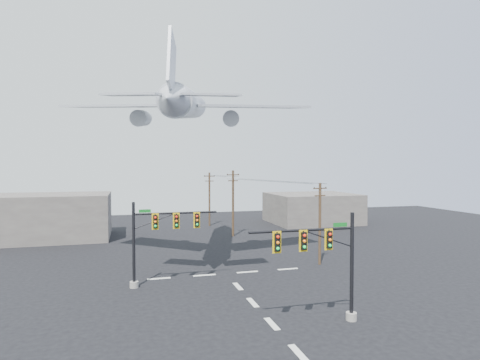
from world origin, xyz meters
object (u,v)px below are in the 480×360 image
object	(u,v)px
signal_mast_far	(156,238)
utility_pole_a	(320,222)
utility_pole_c	(209,198)
utility_pole_b	(233,202)
airliner	(186,105)
signal_mast_near	(328,261)

from	to	relation	value
signal_mast_far	utility_pole_a	world-z (taller)	utility_pole_a
signal_mast_far	utility_pole_c	world-z (taller)	utility_pole_c
signal_mast_far	utility_pole_c	xyz separation A→B (m)	(10.63, 31.29, 0.64)
utility_pole_b	airliner	xyz separation A→B (m)	(-8.19, -12.55, 11.24)
utility_pole_b	airliner	distance (m)	18.73
signal_mast_near	airliner	world-z (taller)	airliner
utility_pole_a	airliner	bearing A→B (deg)	145.28
signal_mast_far	utility_pole_b	world-z (taller)	utility_pole_b
utility_pole_a	utility_pole_c	world-z (taller)	utility_pole_c
utility_pole_c	signal_mast_far	bearing A→B (deg)	-99.14
utility_pole_b	utility_pole_a	bearing A→B (deg)	-83.98
signal_mast_near	signal_mast_far	xyz separation A→B (m)	(-9.71, 10.72, 0.02)
utility_pole_a	signal_mast_near	bearing A→B (deg)	-126.91
signal_mast_near	airliner	distance (m)	23.28
signal_mast_far	airliner	world-z (taller)	airliner
signal_mast_near	utility_pole_b	distance (m)	31.58
signal_mast_near	utility_pole_c	bearing A→B (deg)	88.75
utility_pole_b	utility_pole_c	bearing A→B (deg)	89.37
signal_mast_near	utility_pole_c	size ratio (longest dim) A/B	0.82
utility_pole_c	airliner	distance (m)	26.69
utility_pole_a	airliner	size ratio (longest dim) A/B	0.30
utility_pole_c	airliner	size ratio (longest dim) A/B	0.33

